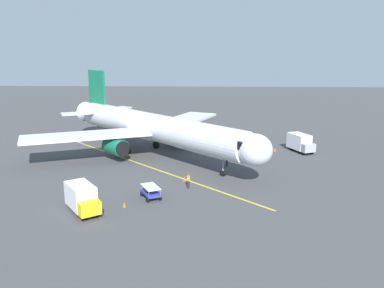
# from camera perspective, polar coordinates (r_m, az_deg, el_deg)

# --- Properties ---
(ground_plane) EXTENTS (220.00, 220.00, 0.00)m
(ground_plane) POSITION_cam_1_polar(r_m,az_deg,el_deg) (59.73, -5.60, -1.15)
(ground_plane) COLOR #424244
(apron_lead_in_line) EXTENTS (28.51, 28.39, 0.01)m
(apron_lead_in_line) POSITION_cam_1_polar(r_m,az_deg,el_deg) (52.38, -6.23, -3.22)
(apron_lead_in_line) COLOR yellow
(apron_lead_in_line) RESTS_ON ground
(airplane) EXTENTS (33.10, 33.06, 11.50)m
(airplane) POSITION_cam_1_polar(r_m,az_deg,el_deg) (57.44, -5.61, 2.36)
(airplane) COLOR silver
(airplane) RESTS_ON ground
(ground_crew_marshaller) EXTENTS (0.29, 0.42, 1.71)m
(ground_crew_marshaller) POSITION_cam_1_polar(r_m,az_deg,el_deg) (43.85, -0.52, -5.21)
(ground_crew_marshaller) COLOR #23232D
(ground_crew_marshaller) RESTS_ON ground
(ground_crew_wing_walker) EXTENTS (0.36, 0.46, 1.71)m
(ground_crew_wing_walker) POSITION_cam_1_polar(r_m,az_deg,el_deg) (52.38, 4.98, -2.19)
(ground_crew_wing_walker) COLOR #23232D
(ground_crew_wing_walker) RESTS_ON ground
(baggage_cart_near_nose) EXTENTS (2.45, 2.95, 1.27)m
(baggage_cart_near_nose) POSITION_cam_1_polar(r_m,az_deg,el_deg) (41.30, -5.88, -6.81)
(baggage_cart_near_nose) COLOR #2D3899
(baggage_cart_near_nose) RESTS_ON ground
(box_truck_portside) EXTENTS (3.62, 5.00, 2.62)m
(box_truck_portside) POSITION_cam_1_polar(r_m,az_deg,el_deg) (61.42, 15.19, 0.17)
(box_truck_portside) COLOR #9E9EA3
(box_truck_portside) RESTS_ON ground
(box_truck_starboard_side) EXTENTS (4.30, 4.86, 2.62)m
(box_truck_starboard_side) POSITION_cam_1_polar(r_m,az_deg,el_deg) (38.75, -15.33, -7.45)
(box_truck_starboard_side) COLOR yellow
(box_truck_starboard_side) RESTS_ON ground
(safety_cone_nose_left) EXTENTS (0.32, 0.32, 0.55)m
(safety_cone_nose_left) POSITION_cam_1_polar(r_m,az_deg,el_deg) (46.48, -1.09, -4.94)
(safety_cone_nose_left) COLOR #F2590F
(safety_cone_nose_left) RESTS_ON ground
(safety_cone_nose_right) EXTENTS (0.32, 0.32, 0.55)m
(safety_cone_nose_right) POSITION_cam_1_polar(r_m,az_deg,el_deg) (61.11, 11.70, -0.77)
(safety_cone_nose_right) COLOR #F2590F
(safety_cone_nose_right) RESTS_ON ground
(safety_cone_wing_port) EXTENTS (0.32, 0.32, 0.55)m
(safety_cone_wing_port) POSITION_cam_1_polar(r_m,az_deg,el_deg) (41.43, -15.33, -7.73)
(safety_cone_wing_port) COLOR #F2590F
(safety_cone_wing_port) RESTS_ON ground
(safety_cone_wing_starboard) EXTENTS (0.32, 0.32, 0.55)m
(safety_cone_wing_starboard) POSITION_cam_1_polar(r_m,az_deg,el_deg) (39.53, -9.61, -8.46)
(safety_cone_wing_starboard) COLOR #F2590F
(safety_cone_wing_starboard) RESTS_ON ground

